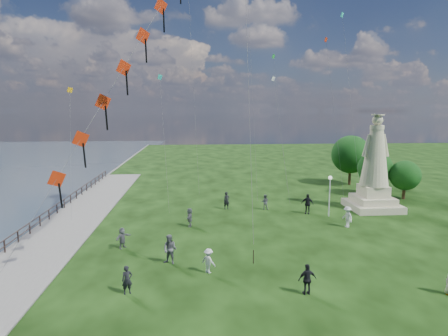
{
  "coord_description": "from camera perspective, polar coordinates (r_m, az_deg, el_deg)",
  "views": [
    {
      "loc": [
        -3.23,
        -19.7,
        9.74
      ],
      "look_at": [
        -1.0,
        8.0,
        5.5
      ],
      "focal_mm": 30.0,
      "sensor_mm": 36.0,
      "label": 1
    }
  ],
  "objects": [
    {
      "name": "person_11",
      "position": [
        32.22,
        -5.26,
        -7.47
      ],
      "size": [
        0.69,
        1.5,
        1.6
      ],
      "primitive_type": "imported",
      "rotation": [
        0.0,
        0.0,
        4.68
      ],
      "color": "#595960",
      "rests_on": "ground"
    },
    {
      "name": "person_2",
      "position": [
        23.37,
        -2.38,
        -13.94
      ],
      "size": [
        1.06,
        1.03,
        1.52
      ],
      "primitive_type": "imported",
      "rotation": [
        0.0,
        0.0,
        2.41
      ],
      "color": "silver",
      "rests_on": "ground"
    },
    {
      "name": "waterfront",
      "position": [
        32.61,
        -26.36,
        -9.75
      ],
      "size": [
        200.0,
        200.0,
        1.51
      ],
      "color": "#33404D",
      "rests_on": "ground"
    },
    {
      "name": "person_5",
      "position": [
        28.16,
        -15.23,
        -10.24
      ],
      "size": [
        1.3,
        1.5,
        1.52
      ],
      "primitive_type": "imported",
      "rotation": [
        0.0,
        0.0,
        0.96
      ],
      "color": "#595960",
      "rests_on": "ground"
    },
    {
      "name": "person_6",
      "position": [
        37.54,
        0.4,
        -4.99
      ],
      "size": [
        0.72,
        0.56,
        1.75
      ],
      "primitive_type": "imported",
      "rotation": [
        0.0,
        0.0,
        0.25
      ],
      "color": "black",
      "rests_on": "ground"
    },
    {
      "name": "small_kites",
      "position": [
        43.16,
        3.06,
        15.24
      ],
      "size": [
        29.61,
        16.41,
        29.3
      ],
      "color": "#1CAB9F",
      "rests_on": "ground"
    },
    {
      "name": "person_7",
      "position": [
        37.66,
        6.25,
        -5.17
      ],
      "size": [
        0.81,
        0.58,
        1.52
      ],
      "primitive_type": "imported",
      "rotation": [
        0.0,
        0.0,
        2.96
      ],
      "color": "#595960",
      "rests_on": "ground"
    },
    {
      "name": "person_8",
      "position": [
        33.5,
        18.28,
        -7.08
      ],
      "size": [
        0.88,
        1.27,
        1.79
      ],
      "primitive_type": "imported",
      "rotation": [
        0.0,
        0.0,
        -1.31
      ],
      "color": "silver",
      "rests_on": "ground"
    },
    {
      "name": "tree_row",
      "position": [
        49.61,
        20.67,
        1.0
      ],
      "size": [
        6.79,
        12.7,
        6.58
      ],
      "color": "#382314",
      "rests_on": "ground"
    },
    {
      "name": "person_1",
      "position": [
        24.77,
        -8.24,
        -12.18
      ],
      "size": [
        1.08,
        0.9,
        1.92
      ],
      "primitive_type": "imported",
      "rotation": [
        0.0,
        0.0,
        -0.41
      ],
      "color": "#595960",
      "rests_on": "ground"
    },
    {
      "name": "lamppost",
      "position": [
        35.99,
        15.82,
        -2.84
      ],
      "size": [
        0.35,
        0.35,
        3.83
      ],
      "color": "silver",
      "rests_on": "ground"
    },
    {
      "name": "person_9",
      "position": [
        36.74,
        12.59,
        -5.35
      ],
      "size": [
        1.28,
        1.06,
        1.94
      ],
      "primitive_type": "imported",
      "rotation": [
        0.0,
        0.0,
        -0.51
      ],
      "color": "black",
      "rests_on": "ground"
    },
    {
      "name": "red_kite_train",
      "position": [
        24.84,
        -15.3,
        13.69
      ],
      "size": [
        9.75,
        9.35,
        19.35
      ],
      "color": "black",
      "rests_on": "ground"
    },
    {
      "name": "statue",
      "position": [
        39.89,
        21.92,
        -0.86
      ],
      "size": [
        4.65,
        4.65,
        9.44
      ],
      "rotation": [
        0.0,
        0.0,
        0.0
      ],
      "color": "#B4AB88",
      "rests_on": "ground"
    },
    {
      "name": "person_0",
      "position": [
        21.56,
        -14.54,
        -16.18
      ],
      "size": [
        0.66,
        0.55,
        1.56
      ],
      "primitive_type": "imported",
      "rotation": [
        0.0,
        0.0,
        0.37
      ],
      "color": "black",
      "rests_on": "ground"
    },
    {
      "name": "person_3",
      "position": [
        21.29,
        12.59,
        -16.22
      ],
      "size": [
        1.04,
        0.6,
        1.7
      ],
      "primitive_type": "imported",
      "rotation": [
        0.0,
        0.0,
        3.23
      ],
      "color": "black",
      "rests_on": "ground"
    }
  ]
}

